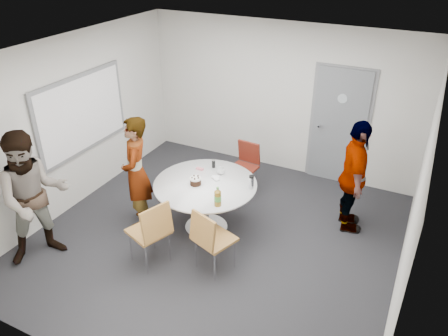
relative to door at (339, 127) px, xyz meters
The scene contains 15 objects.
floor 2.90m from the door, 113.90° to the right, with size 5.00×5.00×0.00m, color #232428.
ceiling 3.19m from the door, 113.90° to the right, with size 5.00×5.00×0.00m, color silver.
wall_back 1.15m from the door, behind, with size 5.00×5.00×0.00m, color silver.
wall_left 4.38m from the door, 145.41° to the right, with size 5.00×5.00×0.00m, color silver.
wall_right 2.87m from the door, 60.57° to the right, with size 5.00×5.00×0.00m, color silver.
wall_front 5.11m from the door, 102.45° to the right, with size 5.00×5.00×0.00m, color silver.
door is the anchor object (origin of this frame).
whiteboard 4.25m from the door, 147.34° to the right, with size 0.04×1.90×1.25m.
table 2.70m from the door, 119.89° to the right, with size 1.50×1.50×1.06m.
chair_near_left 3.74m from the door, 115.12° to the right, with size 0.63×0.60×0.97m.
chair_near_right 3.29m from the door, 105.02° to the right, with size 0.57×0.60×0.93m.
chair_far 1.72m from the door, 140.82° to the right, with size 0.46×0.49×0.88m.
person_main 3.52m from the door, 131.62° to the right, with size 0.63×0.42×1.73m, color #A5C6EA.
person_left 4.92m from the door, 128.33° to the right, with size 0.91×0.71×1.87m, color white.
person_right 1.47m from the door, 67.72° to the right, with size 1.02×0.42×1.74m, color black.
Camera 1 is at (2.39, -4.56, 4.02)m, focal length 35.00 mm.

